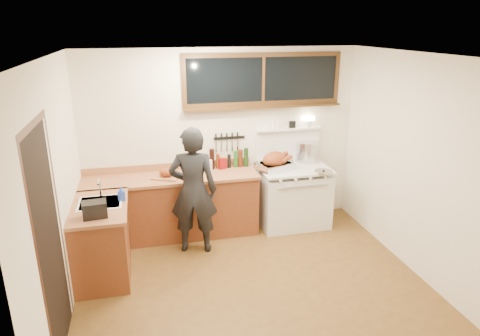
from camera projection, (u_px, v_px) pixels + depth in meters
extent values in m
cube|color=brown|center=(253.00, 284.00, 5.04)|extent=(4.00, 3.50, 0.02)
cube|color=white|center=(222.00, 139.00, 6.26)|extent=(4.00, 0.05, 2.60)
cube|color=white|center=(320.00, 265.00, 2.98)|extent=(4.00, 0.05, 2.60)
cube|color=white|center=(54.00, 196.00, 4.17)|extent=(0.05, 3.50, 2.60)
cube|color=white|center=(418.00, 166.00, 5.06)|extent=(0.05, 3.50, 2.60)
cube|color=white|center=(255.00, 53.00, 4.20)|extent=(4.00, 3.50, 0.05)
cube|color=#612C15|center=(172.00, 207.00, 6.06)|extent=(2.40, 0.60, 0.86)
cube|color=#A26540|center=(170.00, 178.00, 5.91)|extent=(2.44, 0.64, 0.04)
cube|color=#A26540|center=(168.00, 166.00, 6.16)|extent=(2.40, 0.03, 0.10)
sphere|color=#B78C38|center=(94.00, 204.00, 5.49)|extent=(0.03, 0.03, 0.03)
sphere|color=#B78C38|center=(134.00, 201.00, 5.60)|extent=(0.03, 0.03, 0.03)
sphere|color=#B78C38|center=(173.00, 197.00, 5.71)|extent=(0.03, 0.03, 0.03)
sphere|color=#B78C38|center=(210.00, 194.00, 5.82)|extent=(0.03, 0.03, 0.03)
sphere|color=#B78C38|center=(242.00, 191.00, 5.92)|extent=(0.03, 0.03, 0.03)
cube|color=#612C15|center=(102.00, 242.00, 5.10)|extent=(0.60, 1.05, 0.86)
cube|color=#A26540|center=(99.00, 207.00, 4.96)|extent=(0.64, 1.09, 0.04)
cube|color=white|center=(101.00, 208.00, 5.04)|extent=(0.45, 0.40, 0.14)
cube|color=white|center=(100.00, 203.00, 5.02)|extent=(0.50, 0.45, 0.01)
cylinder|color=silver|center=(100.00, 188.00, 5.15)|extent=(0.02, 0.02, 0.24)
cylinder|color=silver|center=(99.00, 182.00, 5.04)|extent=(0.02, 0.18, 0.02)
cube|color=white|center=(293.00, 199.00, 6.41)|extent=(1.00, 0.70, 0.82)
cube|color=white|center=(294.00, 169.00, 6.26)|extent=(1.02, 0.72, 0.03)
cube|color=white|center=(302.00, 200.00, 6.07)|extent=(0.88, 0.02, 0.46)
cylinder|color=silver|center=(303.00, 187.00, 5.97)|extent=(0.75, 0.02, 0.02)
cylinder|color=white|center=(281.00, 181.00, 5.87)|extent=(0.04, 0.03, 0.04)
cylinder|color=white|center=(296.00, 180.00, 5.92)|extent=(0.04, 0.03, 0.04)
cylinder|color=white|center=(311.00, 178.00, 5.97)|extent=(0.04, 0.03, 0.04)
cylinder|color=white|center=(325.00, 177.00, 6.01)|extent=(0.04, 0.03, 0.04)
cube|color=white|center=(288.00, 146.00, 6.47)|extent=(1.00, 0.05, 0.50)
cube|color=white|center=(289.00, 129.00, 6.36)|extent=(1.00, 0.12, 0.03)
cylinder|color=white|center=(308.00, 124.00, 6.41)|extent=(0.10, 0.10, 0.10)
cube|color=#FFE5B2|center=(308.00, 118.00, 6.38)|extent=(0.18, 0.09, 0.06)
cube|color=black|center=(292.00, 124.00, 6.35)|extent=(0.09, 0.05, 0.10)
cylinder|color=white|center=(278.00, 126.00, 6.30)|extent=(0.04, 0.04, 0.09)
cylinder|color=white|center=(274.00, 126.00, 6.29)|extent=(0.04, 0.04, 0.09)
cube|color=black|center=(263.00, 79.00, 6.08)|extent=(2.20, 0.01, 0.62)
cube|color=#321E0E|center=(264.00, 55.00, 5.96)|extent=(2.32, 0.04, 0.06)
cube|color=#321E0E|center=(263.00, 103.00, 6.18)|extent=(2.32, 0.04, 0.06)
cube|color=#321E0E|center=(184.00, 82.00, 5.82)|extent=(0.06, 0.04, 0.62)
cube|color=#321E0E|center=(337.00, 77.00, 6.32)|extent=(0.06, 0.04, 0.62)
cube|color=#321E0E|center=(263.00, 79.00, 6.07)|extent=(0.04, 0.04, 0.62)
cube|color=#321E0E|center=(264.00, 107.00, 6.15)|extent=(2.32, 0.13, 0.03)
cube|color=black|center=(51.00, 245.00, 3.76)|extent=(0.01, 0.86, 2.10)
cube|color=#321E0E|center=(41.00, 275.00, 3.31)|extent=(0.01, 0.07, 2.10)
cube|color=#321E0E|center=(60.00, 222.00, 4.20)|extent=(0.01, 0.07, 2.10)
cube|color=#321E0E|center=(33.00, 124.00, 3.41)|extent=(0.01, 1.04, 0.07)
cube|color=black|center=(229.00, 138.00, 6.24)|extent=(0.46, 0.02, 0.04)
cube|color=silver|center=(216.00, 146.00, 6.21)|extent=(0.02, 0.00, 0.18)
cube|color=black|center=(216.00, 137.00, 6.17)|extent=(0.02, 0.02, 0.10)
cube|color=silver|center=(221.00, 146.00, 6.23)|extent=(0.02, 0.00, 0.18)
cube|color=black|center=(221.00, 137.00, 6.19)|extent=(0.02, 0.02, 0.10)
cube|color=silver|center=(227.00, 146.00, 6.25)|extent=(0.02, 0.00, 0.18)
cube|color=black|center=(227.00, 136.00, 6.20)|extent=(0.02, 0.02, 0.10)
cube|color=silver|center=(232.00, 145.00, 6.27)|extent=(0.03, 0.00, 0.18)
cube|color=black|center=(232.00, 136.00, 6.22)|extent=(0.02, 0.02, 0.10)
cube|color=silver|center=(238.00, 145.00, 6.28)|extent=(0.03, 0.00, 0.18)
cube|color=black|center=(237.00, 136.00, 6.24)|extent=(0.02, 0.02, 0.10)
imported|color=black|center=(193.00, 191.00, 5.53)|extent=(0.69, 0.53, 1.70)
imported|color=blue|center=(121.00, 193.00, 5.07)|extent=(0.08, 0.09, 0.18)
cube|color=black|center=(95.00, 210.00, 4.63)|extent=(0.27, 0.21, 0.18)
cube|color=#A26540|center=(166.00, 177.00, 5.84)|extent=(0.43, 0.39, 0.02)
ellipsoid|color=brown|center=(166.00, 173.00, 5.82)|extent=(0.23, 0.20, 0.11)
sphere|color=brown|center=(172.00, 169.00, 5.87)|extent=(0.04, 0.04, 0.04)
sphere|color=brown|center=(173.00, 171.00, 5.79)|extent=(0.04, 0.04, 0.04)
cube|color=silver|center=(275.00, 166.00, 6.18)|extent=(0.56, 0.49, 0.10)
cube|color=#3F3F42|center=(275.00, 164.00, 6.17)|extent=(0.50, 0.42, 0.03)
torus|color=silver|center=(258.00, 164.00, 6.11)|extent=(0.04, 0.10, 0.10)
torus|color=silver|center=(291.00, 161.00, 6.22)|extent=(0.04, 0.10, 0.10)
ellipsoid|color=brown|center=(275.00, 160.00, 6.15)|extent=(0.44, 0.38, 0.24)
cylinder|color=brown|center=(285.00, 160.00, 6.09)|extent=(0.14, 0.10, 0.10)
sphere|color=brown|center=(290.00, 157.00, 6.09)|extent=(0.07, 0.07, 0.07)
cylinder|color=brown|center=(281.00, 156.00, 6.26)|extent=(0.14, 0.10, 0.10)
sphere|color=brown|center=(286.00, 154.00, 6.26)|extent=(0.07, 0.07, 0.07)
cylinder|color=silver|center=(307.00, 152.00, 6.50)|extent=(0.42, 0.42, 0.31)
cylinder|color=silver|center=(285.00, 158.00, 6.51)|extent=(0.20, 0.20, 0.12)
cylinder|color=black|center=(281.00, 153.00, 6.59)|extent=(0.07, 0.16, 0.02)
cylinder|color=silver|center=(324.00, 172.00, 6.05)|extent=(0.30, 0.30, 0.02)
sphere|color=black|center=(324.00, 170.00, 6.05)|extent=(0.03, 0.03, 0.03)
cube|color=maroon|center=(222.00, 163.00, 6.19)|extent=(0.13, 0.12, 0.17)
cylinder|color=white|center=(209.00, 165.00, 6.11)|extent=(0.11, 0.11, 0.16)
cylinder|color=black|center=(212.00, 159.00, 6.16)|extent=(0.07, 0.07, 0.30)
cylinder|color=black|center=(218.00, 161.00, 6.19)|extent=(0.06, 0.06, 0.22)
cylinder|color=black|center=(224.00, 162.00, 6.22)|extent=(0.06, 0.06, 0.18)
cylinder|color=black|center=(229.00, 161.00, 6.23)|extent=(0.05, 0.05, 0.20)
cylinder|color=black|center=(236.00, 159.00, 6.25)|extent=(0.06, 0.06, 0.25)
cylinder|color=black|center=(240.00, 158.00, 6.26)|extent=(0.07, 0.07, 0.26)
cylinder|color=black|center=(246.00, 157.00, 6.28)|extent=(0.06, 0.06, 0.28)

